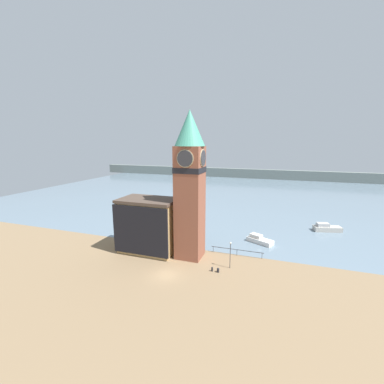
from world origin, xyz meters
name	(u,v)px	position (x,y,z in m)	size (l,w,h in m)	color
ground_plane	(166,275)	(0.00, 0.00, 0.00)	(160.00, 160.00, 0.00)	#846B4C
water	(238,191)	(0.00, 70.43, 0.00)	(160.00, 120.00, 0.00)	slate
far_shoreline	(250,174)	(0.00, 110.43, 2.50)	(180.00, 3.00, 5.00)	slate
pier_railing	(237,250)	(9.00, 10.18, 0.94)	(9.16, 0.08, 1.09)	#333338
clock_tower	(190,182)	(1.29, 7.24, 13.08)	(4.93, 4.93, 24.64)	brown
pier_building	(148,225)	(-6.56, 6.99, 4.89)	(10.32, 6.51, 9.73)	tan
boat_near	(259,240)	(12.28, 17.43, 0.59)	(5.46, 4.15, 1.55)	silver
boat_far	(326,228)	(25.98, 29.19, 0.70)	(6.13, 3.46, 1.84)	#B7B2A8
mooring_bollard_near	(212,269)	(6.29, 3.29, 0.38)	(0.28, 0.28, 0.70)	black
mooring_bollard_far	(218,270)	(7.23, 3.27, 0.38)	(0.38, 0.38, 0.71)	black
lamp_post	(230,250)	(8.69, 5.18, 3.01)	(0.32, 0.32, 4.37)	#2D2D33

